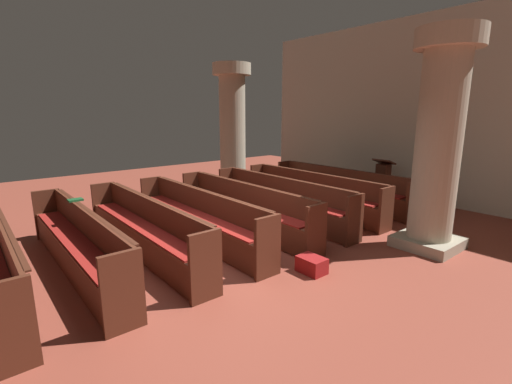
# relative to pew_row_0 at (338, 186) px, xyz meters

# --- Properties ---
(ground_plane) EXTENTS (19.20, 19.20, 0.00)m
(ground_plane) POSITION_rel_pew_row_0_xyz_m (0.99, -4.12, -0.48)
(ground_plane) COLOR brown
(back_wall) EXTENTS (10.00, 0.16, 4.50)m
(back_wall) POSITION_rel_pew_row_0_xyz_m (0.99, 1.96, 1.77)
(back_wall) COLOR beige
(back_wall) RESTS_ON ground
(pew_row_0) EXTENTS (3.81, 0.47, 0.88)m
(pew_row_0) POSITION_rel_pew_row_0_xyz_m (0.00, 0.00, 0.00)
(pew_row_0) COLOR #562819
(pew_row_0) RESTS_ON ground
(pew_row_1) EXTENTS (3.81, 0.46, 0.88)m
(pew_row_1) POSITION_rel_pew_row_0_xyz_m (0.00, -0.98, 0.00)
(pew_row_1) COLOR #562819
(pew_row_1) RESTS_ON ground
(pew_row_2) EXTENTS (3.81, 0.46, 0.88)m
(pew_row_2) POSITION_rel_pew_row_0_xyz_m (0.00, -1.97, 0.00)
(pew_row_2) COLOR #562819
(pew_row_2) RESTS_ON ground
(pew_row_3) EXTENTS (3.81, 0.47, 0.88)m
(pew_row_3) POSITION_rel_pew_row_0_xyz_m (0.00, -2.95, 0.00)
(pew_row_3) COLOR #562819
(pew_row_3) RESTS_ON ground
(pew_row_4) EXTENTS (3.81, 0.46, 0.88)m
(pew_row_4) POSITION_rel_pew_row_0_xyz_m (0.00, -3.93, 0.00)
(pew_row_4) COLOR #562819
(pew_row_4) RESTS_ON ground
(pew_row_5) EXTENTS (3.81, 0.46, 0.88)m
(pew_row_5) POSITION_rel_pew_row_0_xyz_m (0.00, -4.91, 0.00)
(pew_row_5) COLOR #562819
(pew_row_5) RESTS_ON ground
(pew_row_6) EXTENTS (3.81, 0.47, 0.88)m
(pew_row_6) POSITION_rel_pew_row_0_xyz_m (0.00, -5.90, 0.00)
(pew_row_6) COLOR #562819
(pew_row_6) RESTS_ON ground
(pillar_aisle_side) EXTENTS (1.01, 1.01, 3.46)m
(pillar_aisle_side) POSITION_rel_pew_row_0_xyz_m (2.74, -1.11, 1.32)
(pillar_aisle_side) COLOR #9F967E
(pillar_aisle_side) RESTS_ON ground
(pillar_far_side) EXTENTS (1.01, 1.01, 3.46)m
(pillar_far_side) POSITION_rel_pew_row_0_xyz_m (-2.69, -1.20, 1.32)
(pillar_far_side) COLOR #9F967E
(pillar_far_side) RESTS_ON ground
(lectern) EXTENTS (0.48, 0.45, 1.08)m
(lectern) POSITION_rel_pew_row_0_xyz_m (0.47, 1.17, -0.03)
(lectern) COLOR #411E13
(lectern) RESTS_ON ground
(hymn_book) EXTENTS (0.15, 0.21, 0.03)m
(hymn_book) POSITION_rel_pew_row_0_xyz_m (-0.68, -5.70, 0.41)
(hymn_book) COLOR #194723
(hymn_book) RESTS_ON pew_row_6
(kneeler_box_red) EXTENTS (0.39, 0.28, 0.23)m
(kneeler_box_red) POSITION_rel_pew_row_0_xyz_m (2.16, -3.36, -0.36)
(kneeler_box_red) COLOR maroon
(kneeler_box_red) RESTS_ON ground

